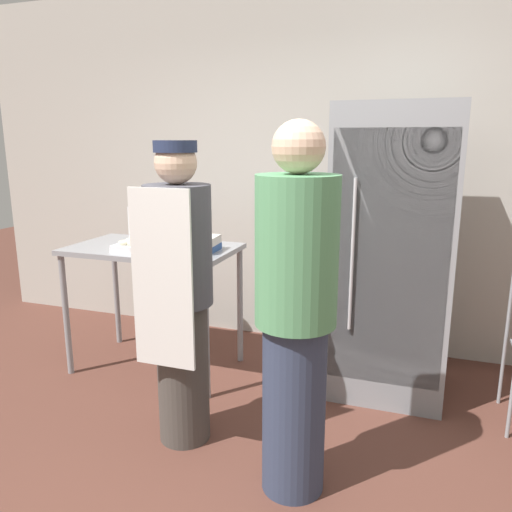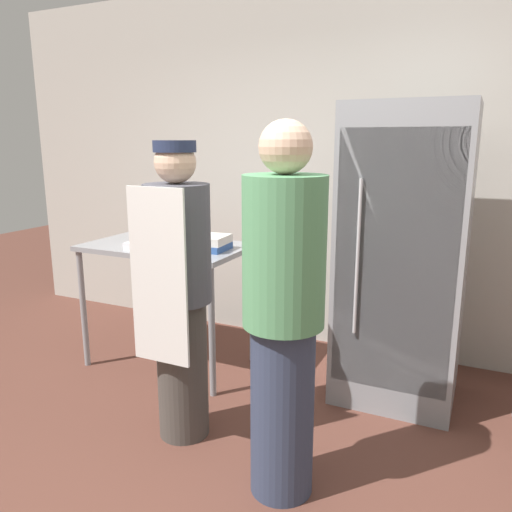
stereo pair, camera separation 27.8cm
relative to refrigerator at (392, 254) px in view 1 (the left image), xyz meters
name	(u,v)px [view 1 (the left image)]	position (x,y,z in m)	size (l,w,h in m)	color
ground_plane	(214,510)	(-0.63, -1.48, -0.95)	(14.00, 14.00, 0.00)	brown
back_wall	(322,169)	(-0.63, 0.74, 0.50)	(6.40, 0.12, 2.92)	#B7B2A8
refrigerator	(392,254)	(0.00, 0.00, 0.00)	(0.76, 0.68, 1.91)	gray
prep_counter	(153,261)	(-1.66, -0.22, -0.13)	(1.19, 0.70, 0.94)	gray
donut_box	(138,244)	(-1.68, -0.38, 0.03)	(0.28, 0.25, 0.29)	white
blender_pitcher	(148,224)	(-1.85, 0.03, 0.09)	(0.13, 0.13, 0.26)	black
binder_stack	(196,244)	(-1.29, -0.25, 0.03)	(0.30, 0.26, 0.10)	#2D5193
person_baker	(180,293)	(-1.04, -0.99, -0.08)	(0.36, 0.37, 1.68)	#47423D
person_customer	(296,314)	(-0.33, -1.19, -0.05)	(0.38, 0.38, 1.77)	#333D56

